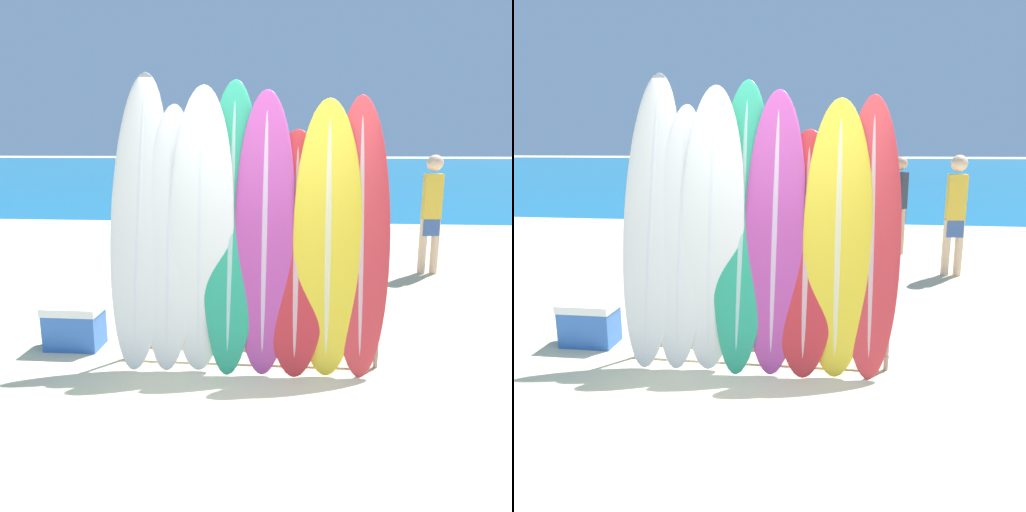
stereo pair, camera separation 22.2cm
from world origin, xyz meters
The scene contains 16 objects.
ground_plane centered at (0.00, 0.00, 0.00)m, with size 160.00×160.00×0.00m, color beige.
ocean_water centered at (0.00, 37.86, 0.00)m, with size 120.00×60.00×0.01m.
surfboard_rack centered at (-0.22, 0.72, 0.43)m, with size 2.28×0.04×0.79m.
surfboard_slot_0 centered at (-1.19, 0.83, 1.28)m, with size 0.52×0.79×2.56m.
surfboard_slot_1 centered at (-0.91, 0.79, 1.14)m, with size 0.48×0.66×2.27m.
surfboard_slot_2 centered at (-0.64, 0.79, 1.21)m, with size 0.57×0.61×2.43m.
surfboard_slot_3 centered at (-0.38, 0.84, 1.25)m, with size 0.51×0.87×2.49m.
surfboard_slot_4 centered at (-0.08, 0.80, 1.20)m, with size 0.53×0.72×2.39m.
surfboard_slot_5 centered at (0.19, 0.77, 1.03)m, with size 0.57×0.70×2.06m.
surfboard_slot_6 centered at (0.45, 0.77, 1.16)m, with size 0.59×0.62×2.31m.
surfboard_slot_7 centered at (0.73, 0.79, 1.17)m, with size 0.49×0.66×2.34m.
person_near_water centered at (2.17, 4.11, 0.97)m, with size 0.30×0.24×1.77m.
person_mid_beach centered at (0.41, 3.66, 0.97)m, with size 0.30×0.24×1.78m.
person_far_left centered at (1.54, 5.61, 0.93)m, with size 0.28×0.29×1.71m.
person_far_right centered at (0.62, 5.65, 0.93)m, with size 0.28×0.29×1.70m.
cooler_box centered at (-1.92, 0.94, 0.21)m, with size 0.53×0.33×0.42m.
Camera 1 is at (0.20, -3.42, 1.91)m, focal length 35.00 mm.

